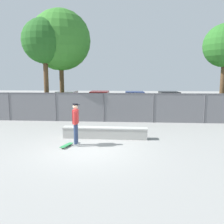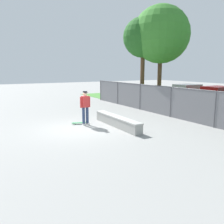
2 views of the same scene
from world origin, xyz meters
The scene contains 9 objects.
ground_plane centered at (0.00, 0.00, 0.00)m, with size 80.00×80.00×0.00m, color gray.
concrete_ledge centered at (0.52, 1.87, 0.28)m, with size 4.10×0.54×0.55m.
skateboarder centered at (-0.60, 0.56, 1.03)m, with size 0.32×0.60×1.84m.
skateboard centered at (-0.96, 0.33, 0.07)m, with size 0.42×0.82×0.09m.
chainlink_fence centered at (0.00, 6.12, 1.04)m, with size 19.42×0.07×1.91m.
tree_near_left centered at (-4.10, 6.94, 5.32)m, with size 3.06×3.06×6.90m.
tree_near_right centered at (-3.30, 7.99, 5.53)m, with size 4.31×4.31×7.70m.
car_silver centered at (-3.95, 11.89, 0.84)m, with size 2.08×4.23×1.66m.
car_red centered at (-1.02, 12.04, 0.84)m, with size 2.08×4.23×1.66m.
Camera 2 is at (11.09, -4.49, 3.01)m, focal length 38.37 mm.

